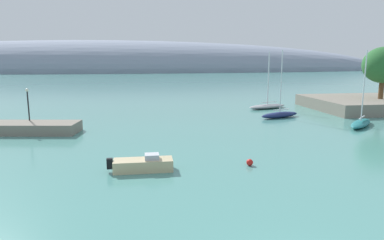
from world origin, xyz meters
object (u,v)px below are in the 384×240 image
Objects in this scene: sailboat_navy_outer_mooring at (280,114)px; mooring_buoy_red at (250,162)px; motorboat_sand_foreground at (143,164)px; sailboat_teal_mid_mooring at (361,123)px; sailboat_grey_near_shore at (267,106)px; harbor_lamp_post at (28,101)px; tree_clump_shore at (384,65)px.

sailboat_navy_outer_mooring reaches higher than mooring_buoy_red.
motorboat_sand_foreground reaches higher than mooring_buoy_red.
sailboat_teal_mid_mooring reaches higher than motorboat_sand_foreground.
sailboat_teal_mid_mooring is 1.91× the size of motorboat_sand_foreground.
sailboat_grey_near_shore is 2.53× the size of harbor_lamp_post.
sailboat_grey_near_shore is 1.92× the size of motorboat_sand_foreground.
sailboat_grey_near_shore is 36.94m from motorboat_sand_foreground.
sailboat_grey_near_shore is at bearing 164.74° from tree_clump_shore.
harbor_lamp_post is at bearing 0.54° from sailboat_grey_near_shore.
mooring_buoy_red is (-13.11, -30.05, -0.20)m from sailboat_grey_near_shore.
sailboat_grey_near_shore is 32.78m from mooring_buoy_red.
sailboat_navy_outer_mooring is at bearing 47.15° from motorboat_sand_foreground.
sailboat_grey_near_shore reaches higher than mooring_buoy_red.
motorboat_sand_foreground is at bearing -147.28° from tree_clump_shore.
tree_clump_shore is at bearing 173.00° from sailboat_navy_outer_mooring.
mooring_buoy_red is (-18.97, -13.24, -0.20)m from sailboat_teal_mid_mooring.
motorboat_sand_foreground is (-27.43, -13.17, 0.03)m from sailboat_teal_mid_mooring.
sailboat_teal_mid_mooring is at bearing -5.38° from harbor_lamp_post.
sailboat_teal_mid_mooring is 40.77m from harbor_lamp_post.
motorboat_sand_foreground is at bearing -52.49° from harbor_lamp_post.
sailboat_navy_outer_mooring is at bearing -89.37° from sailboat_teal_mid_mooring.
mooring_buoy_red is at bearing -140.58° from tree_clump_shore.
harbor_lamp_post reaches higher than motorboat_sand_foreground.
mooring_buoy_red is 0.14× the size of harbor_lamp_post.
harbor_lamp_post reaches higher than mooring_buoy_red.
mooring_buoy_red is at bearing -38.41° from harbor_lamp_post.
sailboat_teal_mid_mooring is 10.76m from sailboat_navy_outer_mooring.
harbor_lamp_post is at bearing -12.84° from sailboat_navy_outer_mooring.
mooring_buoy_red is (-30.71, -25.25, -7.10)m from tree_clump_shore.
tree_clump_shore is 19.50m from sailboat_grey_near_shore.
sailboat_teal_mid_mooring reaches higher than harbor_lamp_post.
sailboat_grey_near_shore reaches higher than sailboat_teal_mid_mooring.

